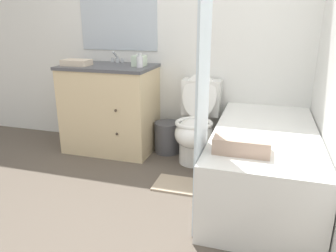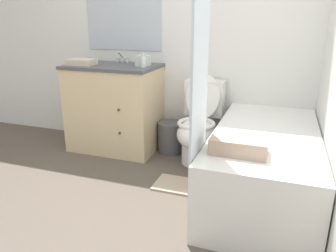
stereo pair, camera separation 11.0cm
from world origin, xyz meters
name	(u,v)px [view 1 (the left image)]	position (x,y,z in m)	size (l,w,h in m)	color
ground_plane	(121,242)	(0.00, 0.00, 0.00)	(14.00, 14.00, 0.00)	brown
wall_back	(188,24)	(-0.01, 1.67, 1.25)	(8.00, 0.06, 2.50)	silver
vanity_cabinet	(111,107)	(-0.72, 1.37, 0.45)	(0.89, 0.59, 0.87)	beige
sink_faucet	(117,59)	(-0.72, 1.57, 0.90)	(0.14, 0.12, 0.12)	silver
toilet	(196,126)	(0.17, 1.33, 0.35)	(0.37, 0.62, 0.82)	white
bathtub	(263,162)	(0.79, 0.88, 0.26)	(0.74, 1.54, 0.51)	white
shower_curtain	(203,74)	(0.41, 0.35, 1.00)	(0.02, 0.35, 1.98)	silver
wastebasket	(167,137)	(-0.15, 1.45, 0.16)	(0.25, 0.25, 0.31)	#4C4C51
tissue_box	(139,61)	(-0.41, 1.40, 0.92)	(0.11, 0.13, 0.12)	silver
soap_dispenser	(140,61)	(-0.37, 1.32, 0.93)	(0.06, 0.06, 0.13)	silver
hand_towel_folded	(77,63)	(-1.00, 1.26, 0.90)	(0.26, 0.17, 0.06)	beige
bath_towel_folded	(242,144)	(0.65, 0.41, 0.56)	(0.34, 0.20, 0.10)	tan
bath_mat	(183,186)	(0.19, 0.79, 0.01)	(0.47, 0.28, 0.02)	tan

